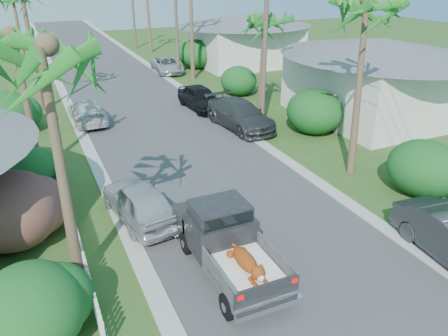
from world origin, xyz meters
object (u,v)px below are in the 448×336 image
utility_pole_c (176,20)px  palm_l_a (40,48)px  parked_car_lf (87,111)px  utility_pole_d (133,6)px  house_right_far (244,41)px  pickup_truck (224,237)px  parked_car_rd (167,65)px  house_right_near (376,81)px  parked_car_rm (240,115)px  palm_l_b (13,34)px  utility_pole_b (265,48)px  parked_car_ln (140,202)px  palm_r_b (264,18)px  parked_car_rf (200,98)px  palm_r_a (370,1)px

utility_pole_c → palm_l_a: bearing=-115.3°
parked_car_lf → utility_pole_d: size_ratio=0.51×
house_right_far → utility_pole_d: utility_pole_d is taller
palm_l_a → utility_pole_d: bearing=73.6°
pickup_truck → parked_car_rd: pickup_truck is taller
house_right_far → utility_pole_c: (-7.40, -2.00, 2.48)m
palm_l_a → house_right_near: 21.72m
parked_car_rm → parked_car_rd: bearing=82.1°
parked_car_rm → pickup_truck: bearing=-124.3°
parked_car_lf → palm_l_b: size_ratio=0.63×
parked_car_rm → palm_l_b: bearing=-178.1°
utility_pole_b → pickup_truck: bearing=-124.3°
pickup_truck → palm_l_b: 12.23m
parked_car_ln → house_right_near: 17.78m
palm_l_b → palm_r_b: size_ratio=1.03×
palm_r_b → utility_pole_b: 2.61m
parked_car_rf → palm_l_a: (-9.84, -14.90, 6.17)m
parked_car_rm → palm_l_b: (-11.18, -1.48, 5.37)m
palm_l_a → palm_r_a: bearing=13.5°
parked_car_ln → palm_l_b: (-3.20, 6.21, 5.41)m
house_right_near → parked_car_rf: bearing=147.8°
palm_l_a → parked_car_rm: bearing=44.7°
parked_car_rm → house_right_far: bearing=56.8°
parked_car_rd → utility_pole_b: utility_pole_b is taller
pickup_truck → house_right_near: bearing=33.8°
palm_r_a → house_right_far: size_ratio=0.97×
palm_l_b → house_right_near: palm_l_b is taller
parked_car_rm → house_right_far: house_right_far is taller
parked_car_ln → palm_r_b: palm_r_b is taller
parked_car_rf → house_right_far: size_ratio=0.49×
palm_r_b → palm_l_a: bearing=-136.8°
parked_car_lf → palm_l_b: palm_l_b is taller
pickup_truck → parked_car_lf: bearing=96.1°
house_right_far → pickup_truck: bearing=-118.0°
parked_car_ln → house_right_far: (16.60, 24.21, 1.38)m
parked_car_rf → utility_pole_d: (1.96, 25.10, 3.84)m
parked_car_rd → palm_l_b: bearing=-120.5°
palm_l_b → parked_car_ln: bearing=-62.7°
house_right_far → utility_pole_c: bearing=-164.9°
pickup_truck → parked_car_rf: 16.78m
utility_pole_b → parked_car_rd: bearing=92.1°
palm_r_a → house_right_far: 25.48m
parked_car_lf → house_right_far: size_ratio=0.51×
parked_car_rm → house_right_far: 18.69m
parked_car_rf → utility_pole_c: 10.98m
palm_r_a → utility_pole_c: bearing=91.8°
palm_l_b → palm_r_b: palm_l_b is taller
palm_r_b → parked_car_rf: bearing=135.6°
parked_car_lf → palm_r_a: size_ratio=0.53×
palm_r_b → house_right_far: size_ratio=0.80×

